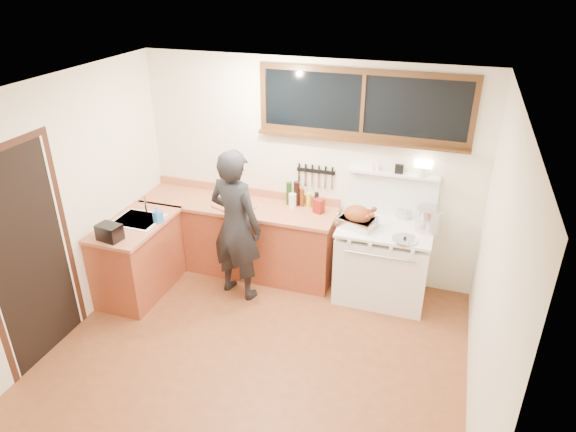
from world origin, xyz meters
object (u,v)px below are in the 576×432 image
(vintage_stove, at_px, (383,260))
(man, at_px, (236,225))
(roast_turkey, at_px, (358,218))
(cutting_board, at_px, (234,203))

(vintage_stove, xyz_separation_m, man, (-1.59, -0.47, 0.42))
(vintage_stove, height_order, man, man)
(roast_turkey, bearing_deg, cutting_board, 179.80)
(vintage_stove, distance_m, roast_turkey, 0.62)
(cutting_board, bearing_deg, man, -64.42)
(cutting_board, distance_m, roast_turkey, 1.48)
(man, xyz_separation_m, roast_turkey, (1.29, 0.39, 0.11))
(vintage_stove, relative_size, man, 0.90)
(cutting_board, bearing_deg, roast_turkey, -0.20)
(cutting_board, height_order, roast_turkey, roast_turkey)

